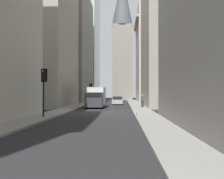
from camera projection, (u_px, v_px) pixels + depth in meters
ground_plane at (101, 113)px, 25.22m from camera, size 135.00×135.00×0.00m
sidewalk_right at (58, 112)px, 25.43m from camera, size 90.00×2.20×0.14m
sidewalk_left at (144, 112)px, 25.02m from camera, size 90.00×2.20×0.14m
building_left_far at (159, 56)px, 54.55m from camera, size 12.16×10.50×20.78m
building_left_midfar at (177, 29)px, 36.51m from camera, size 13.63×10.00×23.41m
building_right_far at (67, 48)px, 55.41m from camera, size 17.26×10.00×24.85m
building_right_midfar at (38, 21)px, 36.41m from camera, size 13.53×10.50×25.77m
church_spire at (122, 34)px, 66.95m from camera, size 5.94×5.94×35.09m
delivery_truck at (96, 97)px, 33.52m from camera, size 6.46×2.25×2.84m
sedan_silver at (118, 101)px, 42.04m from camera, size 4.30×1.78×1.42m
traffic_light_foreground at (43, 81)px, 19.64m from camera, size 0.43×0.52×3.97m
traffic_light_midblock at (91, 89)px, 45.28m from camera, size 0.43×0.52×3.66m
pedestrian at (142, 100)px, 32.72m from camera, size 0.26×0.44×1.72m
discarded_bottle at (137, 114)px, 21.36m from camera, size 0.07×0.07×0.27m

